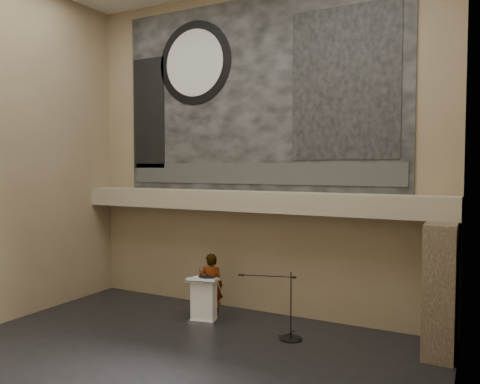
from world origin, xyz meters
The scene contains 18 objects.
floor centered at (0.00, 0.00, 0.00)m, with size 10.00×10.00×0.00m, color black.
wall_back centered at (0.00, 4.00, 4.25)m, with size 10.00×0.02×8.50m, color #7F6C51.
wall_right centered at (5.00, 0.00, 4.25)m, with size 0.02×8.00×8.50m, color #7F6C51.
soffit centered at (0.00, 3.60, 2.95)m, with size 10.00×0.80×0.50m, color gray.
sprinkler_left centered at (-1.60, 3.55, 2.67)m, with size 0.04×0.04×0.06m, color #B2893D.
sprinkler_right centered at (1.90, 3.55, 2.67)m, with size 0.04×0.04×0.06m, color #B2893D.
banner centered at (0.00, 3.97, 5.70)m, with size 8.00×0.05×5.00m, color black.
banner_text_strip centered at (0.00, 3.93, 3.65)m, with size 7.76×0.02×0.55m, color #2D2D2D.
banner_clock_rim centered at (-1.80, 3.93, 6.70)m, with size 2.30×2.30×0.02m, color black.
banner_clock_face centered at (-1.80, 3.91, 6.70)m, with size 1.84×1.84×0.02m, color silver.
banner_building_print centered at (2.40, 3.93, 5.80)m, with size 2.60×0.02×3.60m, color black.
banner_brick_print centered at (-3.40, 3.93, 5.40)m, with size 1.10×0.02×3.20m, color black.
stone_pier centered at (4.65, 3.15, 1.35)m, with size 0.60×1.40×2.70m, color #46392B.
lectern centered at (-0.68, 2.57, 0.55)m, with size 0.82×0.66×1.13m.
binder centered at (-0.62, 2.60, 1.12)m, with size 0.33×0.26×0.04m, color black.
papers centered at (-0.83, 2.52, 1.10)m, with size 0.21×0.29×0.01m, color white.
speaker_person centered at (-0.67, 2.90, 0.83)m, with size 0.60×0.40×1.65m, color white.
mic_stand centered at (1.62, 2.45, 0.22)m, with size 1.39×0.61×1.50m.
Camera 1 is at (5.36, -7.09, 3.81)m, focal length 35.00 mm.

